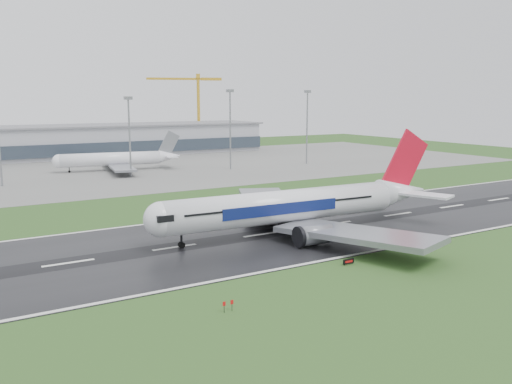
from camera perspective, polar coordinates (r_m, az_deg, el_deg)
ground at (r=106.65m, az=-8.62°, el=-5.85°), size 520.00×520.00×0.00m
runway at (r=106.63m, az=-8.62°, el=-5.82°), size 400.00×45.00×0.10m
apron at (r=225.49m, az=-20.74°, el=1.87°), size 400.00×130.00×0.08m
terminal at (r=283.77m, az=-22.99°, el=4.74°), size 240.00×36.00×15.00m
main_airliner at (r=115.76m, az=4.98°, el=0.73°), size 72.98×69.82×20.60m
parked_airliner at (r=225.38m, az=-14.61°, el=4.13°), size 58.43×55.47×15.12m
tower_crane at (r=325.25m, az=-6.09°, el=8.51°), size 42.34×16.53×43.44m
runway_sign at (r=96.21m, az=9.76°, el=-7.29°), size 2.31×0.61×1.04m
floodmast_3 at (r=205.43m, az=-13.22°, el=5.52°), size 0.64×0.64×28.42m
floodmast_4 at (r=221.70m, az=-2.74°, el=6.44°), size 0.64×0.64×31.39m
floodmast_5 at (r=242.26m, az=5.42°, el=6.68°), size 0.64×0.64×31.37m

